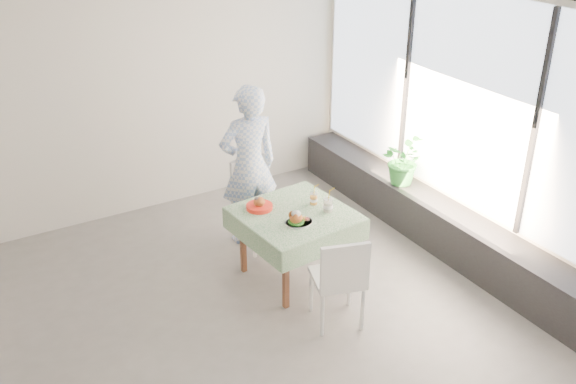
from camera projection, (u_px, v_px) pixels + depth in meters
floor at (208, 324)px, 5.94m from camera, size 6.00×6.00×0.00m
ceiling at (186, 17)px, 4.68m from camera, size 6.00×6.00×0.00m
wall_back at (110, 104)px, 7.23m from camera, size 6.00×0.02×2.80m
wall_front at (387, 370)px, 3.39m from camera, size 6.00×0.02×2.80m
wall_right at (465, 123)px, 6.67m from camera, size 0.02×5.00×2.80m
window_pane at (465, 101)px, 6.54m from camera, size 0.01×4.80×2.18m
window_ledge at (438, 224)px, 7.10m from camera, size 0.40×4.80×0.50m
cafe_table at (295, 237)px, 6.44m from camera, size 1.13×1.13×0.74m
chair_far at (259, 219)px, 7.09m from camera, size 0.49×0.49×0.98m
chair_near at (337, 295)px, 5.85m from camera, size 0.55×0.55×0.93m
diner at (249, 166)px, 6.92m from camera, size 0.68×0.47×1.81m
main_dish at (297, 219)px, 6.09m from camera, size 0.28×0.28×0.14m
juice_cup_orange at (314, 199)px, 6.45m from camera, size 0.09×0.09×0.24m
juice_cup_lemonade at (328, 205)px, 6.31m from camera, size 0.10×0.10×0.28m
second_dish at (259, 205)px, 6.37m from camera, size 0.27×0.27×0.13m
potted_plant at (402, 160)px, 7.35m from camera, size 0.67×0.68×0.57m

